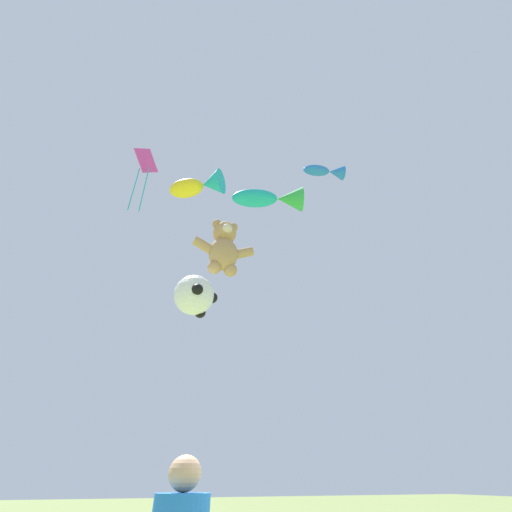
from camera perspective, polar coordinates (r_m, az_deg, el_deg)
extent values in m
sphere|color=tan|center=(2.58, -11.76, -31.91)|extent=(0.20, 0.20, 0.20)
ellipsoid|color=tan|center=(10.06, -5.47, 0.30)|extent=(0.86, 0.73, 1.05)
sphere|color=tan|center=(10.51, -5.24, 3.82)|extent=(0.72, 0.72, 0.72)
sphere|color=beige|center=(10.24, -4.82, 4.56)|extent=(0.30, 0.30, 0.30)
sphere|color=tan|center=(10.64, -6.52, 5.29)|extent=(0.29, 0.29, 0.29)
cylinder|color=tan|center=(10.07, -8.84, 1.81)|extent=(0.62, 0.28, 0.49)
sphere|color=tan|center=(9.75, -6.95, -1.88)|extent=(0.39, 0.39, 0.39)
sphere|color=tan|center=(10.73, -3.83, 4.75)|extent=(0.29, 0.29, 0.29)
cylinder|color=tan|center=(10.29, -2.06, 0.52)|extent=(0.62, 0.28, 0.49)
sphere|color=tan|center=(9.84, -4.29, -2.36)|extent=(0.39, 0.39, 0.39)
sphere|color=white|center=(9.00, -10.29, -6.41)|extent=(1.03, 1.03, 1.03)
sphere|color=black|center=(9.07, -7.33, -6.90)|extent=(0.29, 0.29, 0.29)
sphere|color=black|center=(9.42, -11.06, -5.31)|extent=(0.29, 0.29, 0.29)
sphere|color=black|center=(8.55, -9.76, -5.53)|extent=(0.29, 0.29, 0.29)
sphere|color=black|center=(9.02, -9.30, -9.26)|extent=(0.29, 0.29, 0.29)
ellipsoid|color=blue|center=(12.22, 10.02, 13.86)|extent=(0.97, 0.57, 0.34)
cone|color=blue|center=(12.42, 13.22, 13.40)|extent=(0.59, 0.59, 0.50)
sphere|color=black|center=(12.21, 8.63, 14.33)|extent=(0.09, 0.09, 0.09)
ellipsoid|color=#19ADB2|center=(11.73, -0.23, 9.60)|extent=(1.67, 1.10, 0.57)
cone|color=green|center=(11.81, 5.63, 9.41)|extent=(1.06, 1.05, 0.84)
sphere|color=black|center=(11.83, -2.65, 10.18)|extent=(0.15, 0.15, 0.15)
ellipsoid|color=yellow|center=(12.21, -11.55, 10.98)|extent=(1.40, 1.26, 0.59)
cone|color=#19ADB2|center=(11.89, -7.35, 11.96)|extent=(1.05, 1.10, 0.87)
sphere|color=black|center=(12.47, -13.11, 11.09)|extent=(0.15, 0.15, 0.15)
cube|color=#E53F9E|center=(12.69, -17.81, 14.91)|extent=(0.87, 0.82, 1.18)
cylinder|color=#19ADB2|center=(11.73, -19.68, 10.60)|extent=(0.03, 0.22, 1.99)
cylinder|color=#19ADB2|center=(11.76, -18.15, 10.64)|extent=(0.03, 0.15, 1.83)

